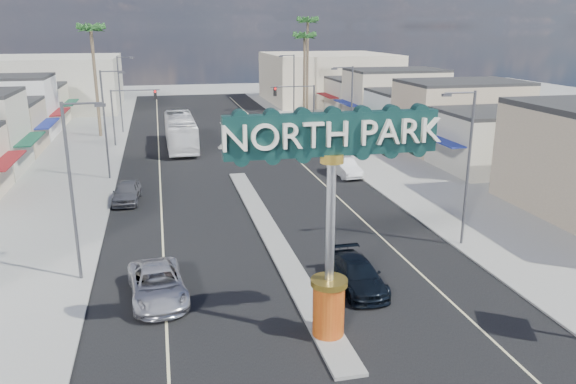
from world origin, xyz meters
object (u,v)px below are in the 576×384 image
suv_left (157,284)px  streetlight_r_near (466,161)px  streetlight_l_far (121,91)px  car_parked_left (127,192)px  traffic_signal_right (298,101)px  streetlight_l_mid (107,119)px  palm_right_far (308,26)px  city_bus (181,132)px  streetlight_l_near (74,184)px  car_parked_right (345,167)px  streetlight_r_mid (350,111)px  palm_right_mid (305,40)px  traffic_signal_left (130,106)px  streetlight_r_far (293,87)px  suv_right (357,274)px  palm_left_far (91,34)px  gateway_sign (331,200)px

suv_left → streetlight_r_near: bearing=4.1°
streetlight_l_far → car_parked_left: (1.56, -28.83, -4.30)m
traffic_signal_right → streetlight_l_mid: size_ratio=0.67×
palm_right_far → city_bus: size_ratio=1.14×
streetlight_l_near → car_parked_right: (19.43, 16.79, -4.31)m
car_parked_right → car_parked_left: bearing=-173.8°
streetlight_l_near → car_parked_left: size_ratio=2.00×
streetlight_r_mid → palm_right_mid: 26.71m
traffic_signal_left → streetlight_r_far: 21.20m
car_parked_left → suv_left: bearing=-78.0°
traffic_signal_left → suv_right: bearing=-72.6°
streetlight_r_far → palm_left_far: size_ratio=0.69×
traffic_signal_right → city_bus: (-13.33, -2.27, -2.56)m
palm_right_far → palm_left_far: bearing=-156.8°
streetlight_r_near → streetlight_l_far: bearing=116.4°
streetlight_l_far → car_parked_right: size_ratio=1.97×
streetlight_r_near → palm_right_far: 52.71m
palm_left_far → suv_right: (15.72, -43.95, -10.79)m
streetlight_l_near → suv_right: 14.41m
suv_left → palm_right_mid: bearing=62.4°
palm_right_mid → car_parked_right: bearing=-97.8°
gateway_sign → palm_left_far: (-13.00, 48.02, 5.57)m
streetlight_l_near → car_parked_left: bearing=83.3°
suv_left → gateway_sign: bearing=-42.3°
streetlight_r_near → palm_right_far: (4.57, 52.00, 7.32)m
streetlight_l_far → suv_right: size_ratio=1.84×
streetlight_l_near → car_parked_right: streetlight_l_near is taller
streetlight_l_mid → palm_right_far: 41.53m
streetlight_r_near → traffic_signal_left: bearing=120.0°
streetlight_l_near → suv_right: bearing=-16.7°
traffic_signal_left → car_parked_right: bearing=-43.4°
streetlight_l_mid → car_parked_left: streetlight_l_mid is taller
gateway_sign → streetlight_r_mid: 29.91m
suv_right → car_parked_left: size_ratio=1.09×
palm_right_mid → suv_right: size_ratio=2.48×
suv_right → palm_left_far: bearing=110.1°
streetlight_l_near → streetlight_l_far: same height
streetlight_r_far → palm_left_far: bearing=-175.1°
traffic_signal_left → streetlight_l_far: (-1.25, 8.01, 0.79)m
streetlight_l_near → city_bus: bearing=78.8°
palm_right_mid → car_parked_right: 31.09m
streetlight_r_mid → palm_right_far: (4.57, 32.00, 7.32)m
palm_right_mid → traffic_signal_right: bearing=-107.6°
gateway_sign → palm_left_far: bearing=105.1°
traffic_signal_left → suv_right: 39.93m
traffic_signal_right → palm_left_far: 24.09m
palm_left_far → city_bus: (8.86, -8.27, -9.78)m
streetlight_l_near → palm_right_far: (25.43, 52.00, 7.32)m
palm_left_far → streetlight_r_far: bearing=4.9°
streetlight_r_far → city_bus: size_ratio=0.73×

